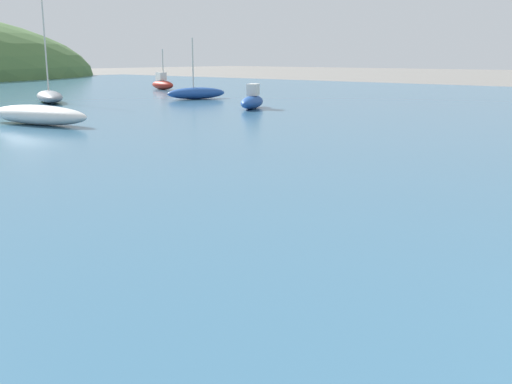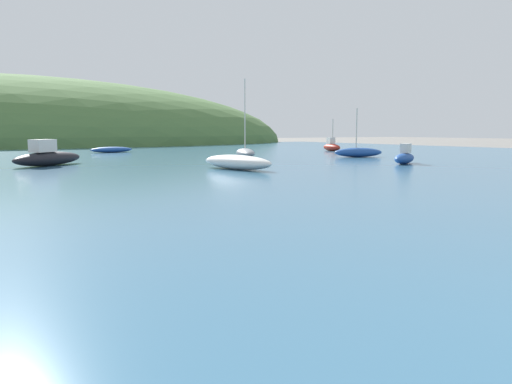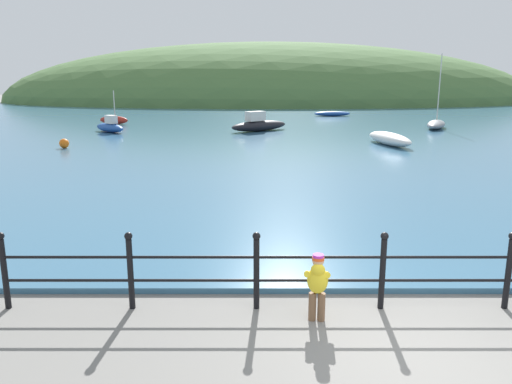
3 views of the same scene
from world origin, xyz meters
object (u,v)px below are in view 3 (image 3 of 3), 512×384
boat_white_sailboat (330,114)px  boat_red_dinghy (112,120)px  boat_blue_hull (108,127)px  child_in_coat (315,281)px  boat_far_right (257,125)px  boat_mid_harbor (387,139)px  boat_twin_mast (434,124)px  mooring_buoy (62,144)px

boat_white_sailboat → boat_red_dinghy: size_ratio=1.34×
boat_white_sailboat → boat_blue_hull: bearing=-139.9°
child_in_coat → boat_red_dinghy: boat_red_dinghy is taller
boat_white_sailboat → boat_far_right: 14.33m
child_in_coat → boat_mid_harbor: child_in_coat is taller
boat_twin_mast → boat_red_dinghy: boat_twin_mast is taller
boat_blue_hull → boat_far_right: bearing=4.2°
mooring_buoy → child_in_coat: bearing=-59.7°
boat_white_sailboat → boat_far_right: boat_far_right is taller
child_in_coat → boat_blue_hull: size_ratio=0.37×
boat_red_dinghy → boat_blue_hull: bearing=-76.8°
child_in_coat → boat_twin_mast: boat_twin_mast is taller
boat_far_right → boat_twin_mast: size_ratio=0.83×
boat_blue_hull → boat_mid_harbor: 17.01m
child_in_coat → boat_twin_mast: 29.15m
child_in_coat → boat_far_right: 25.33m
boat_red_dinghy → boat_white_sailboat: bearing=24.8°
boat_white_sailboat → boat_twin_mast: (5.31, -11.13, 0.08)m
child_in_coat → boat_blue_hull: 26.59m
boat_blue_hull → mooring_buoy: 7.28m
boat_blue_hull → mooring_buoy: boat_blue_hull is taller
boat_blue_hull → boat_far_right: boat_far_right is taller
boat_red_dinghy → mooring_buoy: 12.79m
child_in_coat → boat_far_right: size_ratio=0.25×
boat_blue_hull → boat_mid_harbor: size_ratio=0.64×
boat_white_sailboat → boat_red_dinghy: bearing=-155.2°
boat_red_dinghy → boat_mid_harbor: bearing=-33.8°
boat_white_sailboat → mooring_buoy: size_ratio=7.10×
boat_blue_hull → boat_far_right: (9.32, 0.68, 0.07)m
boat_red_dinghy → child_in_coat: bearing=-69.4°
boat_white_sailboat → boat_mid_harbor: (-0.01, -19.45, 0.09)m
boat_red_dinghy → mooring_buoy: bearing=-84.9°
boat_mid_harbor → mooring_buoy: boat_mid_harbor is taller
boat_white_sailboat → boat_far_right: size_ratio=0.80×
boat_blue_hull → boat_mid_harbor: boat_blue_hull is taller
boat_white_sailboat → boat_twin_mast: 12.33m
boat_red_dinghy → boat_far_right: bearing=-24.3°
mooring_buoy → boat_mid_harbor: bearing=4.4°
boat_blue_hull → boat_twin_mast: (21.21, 2.28, -0.04)m
boat_mid_harbor → mooring_buoy: 16.09m
boat_far_right → boat_twin_mast: boat_twin_mast is taller
boat_white_sailboat → boat_mid_harbor: size_ratio=0.77×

